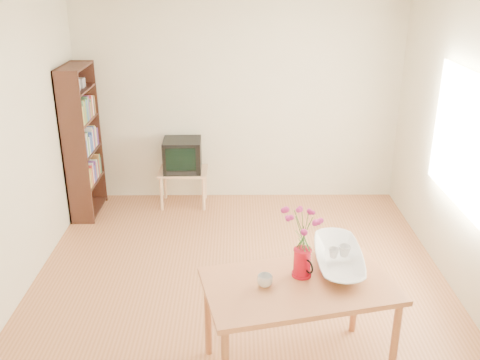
{
  "coord_description": "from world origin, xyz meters",
  "views": [
    {
      "loc": [
        -0.03,
        -4.26,
        2.84
      ],
      "look_at": [
        0.0,
        0.3,
        1.0
      ],
      "focal_mm": 40.0,
      "sensor_mm": 36.0,
      "label": 1
    }
  ],
  "objects_px": {
    "pitcher": "(302,263)",
    "television": "(183,155)",
    "table": "(299,294)",
    "mug": "(265,281)",
    "bowl": "(340,233)"
  },
  "relations": [
    {
      "from": "pitcher",
      "to": "television",
      "type": "xyz_separation_m",
      "value": [
        -1.14,
        2.91,
        -0.19
      ]
    },
    {
      "from": "table",
      "to": "mug",
      "type": "distance_m",
      "value": 0.28
    },
    {
      "from": "pitcher",
      "to": "television",
      "type": "bearing_deg",
      "value": 82.12
    },
    {
      "from": "television",
      "to": "bowl",
      "type": "bearing_deg",
      "value": -64.02
    },
    {
      "from": "pitcher",
      "to": "bowl",
      "type": "relative_size",
      "value": 0.41
    },
    {
      "from": "bowl",
      "to": "television",
      "type": "xyz_separation_m",
      "value": [
        -1.44,
        2.74,
        -0.34
      ]
    },
    {
      "from": "pitcher",
      "to": "bowl",
      "type": "height_order",
      "value": "bowl"
    },
    {
      "from": "pitcher",
      "to": "mug",
      "type": "distance_m",
      "value": 0.31
    },
    {
      "from": "bowl",
      "to": "television",
      "type": "relative_size",
      "value": 1.12
    },
    {
      "from": "table",
      "to": "mug",
      "type": "bearing_deg",
      "value": 173.91
    },
    {
      "from": "television",
      "to": "table",
      "type": "bearing_deg",
      "value": -71.47
    },
    {
      "from": "table",
      "to": "bowl",
      "type": "relative_size",
      "value": 2.8
    },
    {
      "from": "bowl",
      "to": "pitcher",
      "type": "bearing_deg",
      "value": -149.11
    },
    {
      "from": "bowl",
      "to": "television",
      "type": "distance_m",
      "value": 3.11
    },
    {
      "from": "mug",
      "to": "bowl",
      "type": "height_order",
      "value": "bowl"
    }
  ]
}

